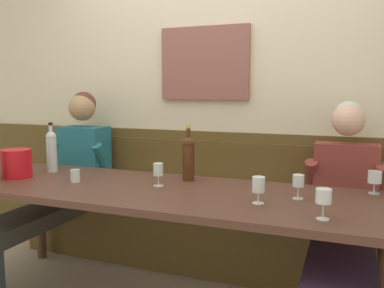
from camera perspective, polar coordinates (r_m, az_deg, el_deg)
name	(u,v)px	position (r m, az deg, el deg)	size (l,w,h in m)	color
room_wall_back	(213,82)	(3.22, 2.91, 8.77)	(6.80, 0.12, 2.80)	beige
wood_wainscot_panel	(210,194)	(3.27, 2.51, -7.10)	(6.80, 0.03, 1.01)	brown
wall_bench	(201,230)	(3.15, 1.23, -11.97)	(2.92, 0.42, 0.94)	brown
dining_table	(162,200)	(2.43, -4.32, -7.94)	(2.62, 0.85, 0.76)	#4F2F25
person_right_seat	(60,179)	(3.26, -18.14, -4.74)	(0.48, 1.28, 1.32)	#2E373B
person_center_left_seat	(343,218)	(2.51, 20.54, -9.70)	(0.50, 1.27, 1.27)	#282B36
ice_bucket	(16,163)	(2.94, -23.50, -2.52)	(0.20, 0.20, 0.19)	red
wine_bottle_clear_water	(52,150)	(3.04, -19.17, -0.80)	(0.07, 0.07, 0.35)	silver
wine_bottle_amber_mid	(188,157)	(2.60, -0.51, -1.83)	(0.08, 0.08, 0.36)	#472412
wine_glass_by_bottle	(298,182)	(2.24, 14.75, -5.23)	(0.06, 0.06, 0.13)	silver
wine_glass_right_end	(258,186)	(2.10, 9.34, -5.88)	(0.07, 0.07, 0.14)	silver
wine_glass_mid_right	(158,170)	(2.46, -4.78, -3.72)	(0.06, 0.06, 0.14)	silver
wine_glass_center_front	(375,178)	(2.49, 24.35, -4.43)	(0.07, 0.07, 0.13)	silver
wine_glass_center_rear	(324,198)	(1.91, 18.05, -7.21)	(0.07, 0.07, 0.14)	silver
water_tumbler_right	(75,176)	(2.67, -16.13, -4.32)	(0.06, 0.06, 0.08)	silver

